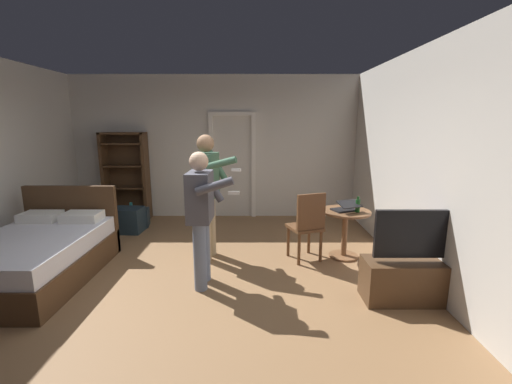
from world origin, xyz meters
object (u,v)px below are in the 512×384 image
bed (39,255)px  tv_flatscreen (414,275)px  person_striped_shirt (209,189)px  suitcase_small (134,218)px  bookshelf (128,173)px  laptop (347,208)px  person_blue_shirt (203,210)px  suitcase_dark (129,220)px  wooden_chair (309,224)px  side_table (346,226)px  bottle_on_table (359,206)px

bed → tv_flatscreen: 4.48m
person_striped_shirt → suitcase_small: bearing=138.4°
bookshelf → person_striped_shirt: 2.78m
laptop → suitcase_small: laptop is taller
person_blue_shirt → person_striped_shirt: size_ratio=0.91×
person_blue_shirt → suitcase_dark: bearing=129.8°
bookshelf → wooden_chair: bearing=-33.0°
bed → person_striped_shirt: person_striped_shirt is taller
tv_flatscreen → suitcase_dark: 4.64m
tv_flatscreen → wooden_chair: tv_flatscreen is taller
side_table → laptop: size_ratio=1.66×
laptop → person_blue_shirt: person_blue_shirt is taller
person_striped_shirt → suitcase_dark: 2.13m
person_striped_shirt → suitcase_dark: (-1.61, 1.14, -0.80)m
person_blue_shirt → bottle_on_table: bearing=20.4°
suitcase_small → person_striped_shirt: bearing=-50.8°
suitcase_dark → laptop: bearing=-14.7°
tv_flatscreen → person_blue_shirt: bearing=171.0°
person_blue_shirt → person_striped_shirt: 0.85m
tv_flatscreen → laptop: tv_flatscreen is taller
tv_flatscreen → person_blue_shirt: (-2.34, 0.37, 0.63)m
bookshelf → side_table: 4.39m
tv_flatscreen → bottle_on_table: size_ratio=4.74×
tv_flatscreen → suitcase_small: tv_flatscreen is taller
laptop → bottle_on_table: bottle_on_table is taller
laptop → suitcase_dark: (-3.55, 1.18, -0.53)m
wooden_chair → person_blue_shirt: (-1.35, -0.71, 0.38)m
bottle_on_table → suitcase_small: size_ratio=0.39×
bottle_on_table → bookshelf: bearing=152.4°
laptop → bottle_on_table: 0.16m
suitcase_small → wooden_chair: bearing=-36.8°
bottle_on_table → bed: bearing=-171.9°
person_striped_shirt → suitcase_small: (-1.63, 1.45, -0.85)m
bottle_on_table → suitcase_dark: 3.94m
side_table → bed: bearing=-170.6°
laptop → person_striped_shirt: 1.96m
bed → person_blue_shirt: person_blue_shirt is taller
bookshelf → laptop: size_ratio=4.11×
tv_flatscreen → wooden_chair: bearing=132.5°
tv_flatscreen → person_striped_shirt: bearing=153.1°
bottle_on_table → suitcase_dark: bottle_on_table is taller
bottle_on_table → person_blue_shirt: bearing=-159.6°
bottle_on_table → person_blue_shirt: person_blue_shirt is taller
person_blue_shirt → suitcase_small: 2.94m
bed → suitcase_small: bearing=78.5°
bed → bottle_on_table: bearing=8.1°
suitcase_small → suitcase_dark: bearing=-95.1°
wooden_chair → suitcase_small: 3.43m
laptop → person_striped_shirt: person_striped_shirt is taller
bed → suitcase_dark: bearing=76.0°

